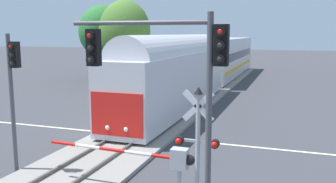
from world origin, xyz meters
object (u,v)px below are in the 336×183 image
object	(u,v)px
crossing_gate_near	(163,158)
crossing_gate_far	(125,89)
oak_behind_train	(125,31)
pine_left_background	(102,32)
crossing_signal_mast	(197,138)
commuter_train	(209,62)
traffic_signal_median	(13,82)
traffic_signal_near_right	(169,73)

from	to	relation	value
crossing_gate_near	crossing_gate_far	distance (m)	15.64
crossing_gate_far	oak_behind_train	distance (m)	13.94
crossing_gate_far	pine_left_background	size ratio (longest dim) A/B	0.64
crossing_gate_near	oak_behind_train	size ratio (longest dim) A/B	0.61
crossing_signal_mast	oak_behind_train	world-z (taller)	oak_behind_train
commuter_train	crossing_signal_mast	size ratio (longest dim) A/B	10.73
crossing_gate_near	pine_left_background	xyz separation A→B (m)	(-18.75, 29.69, 4.38)
commuter_train	crossing_gate_near	bearing A→B (deg)	-80.74
oak_behind_train	commuter_train	bearing A→B (deg)	-6.86
crossing_gate_far	oak_behind_train	bearing A→B (deg)	115.48
commuter_train	crossing_signal_mast	distance (m)	25.64
crossing_gate_near	traffic_signal_median	bearing A→B (deg)	178.37
crossing_signal_mast	oak_behind_train	xyz separation A→B (m)	(-14.98, 26.23, 3.32)
commuter_train	crossing_gate_far	distance (m)	11.57
commuter_train	oak_behind_train	bearing A→B (deg)	173.14
traffic_signal_near_right	pine_left_background	world-z (taller)	pine_left_background
commuter_train	pine_left_background	xyz separation A→B (m)	(-14.78, 5.39, 2.98)
commuter_train	traffic_signal_near_right	distance (m)	27.20
crossing_gate_near	crossing_gate_far	bearing A→B (deg)	120.30
commuter_train	oak_behind_train	world-z (taller)	oak_behind_train
traffic_signal_median	traffic_signal_near_right	world-z (taller)	traffic_signal_near_right
commuter_train	oak_behind_train	xyz separation A→B (m)	(-9.63, 1.16, 2.98)
crossing_signal_mast	crossing_gate_far	bearing A→B (deg)	123.03
crossing_gate_near	crossing_signal_mast	bearing A→B (deg)	-29.09
crossing_gate_near	oak_behind_train	xyz separation A→B (m)	(-13.59, 25.46, 4.37)
crossing_gate_near	oak_behind_train	world-z (taller)	oak_behind_train
traffic_signal_near_right	traffic_signal_median	bearing A→B (deg)	160.68
crossing_signal_mast	traffic_signal_median	world-z (taller)	traffic_signal_median
traffic_signal_median	crossing_gate_far	bearing A→B (deg)	97.05
crossing_gate_far	traffic_signal_median	xyz separation A→B (m)	(1.65, -13.33, 2.31)
crossing_signal_mast	pine_left_background	bearing A→B (deg)	123.47
traffic_signal_near_right	oak_behind_train	world-z (taller)	oak_behind_train
crossing_gate_near	traffic_signal_near_right	bearing A→B (deg)	-66.31
crossing_signal_mast	pine_left_background	size ratio (longest dim) A/B	0.45
crossing_gate_far	traffic_signal_near_right	size ratio (longest dim) A/B	0.94
crossing_gate_near	crossing_signal_mast	size ratio (longest dim) A/B	1.39
crossing_gate_far	traffic_signal_near_right	distance (m)	18.49
pine_left_background	crossing_signal_mast	bearing A→B (deg)	-56.53
traffic_signal_median	oak_behind_train	xyz separation A→B (m)	(-7.35, 25.28, 2.04)
commuter_train	crossing_gate_near	xyz separation A→B (m)	(3.96, -24.30, -1.39)
commuter_train	crossing_gate_near	distance (m)	24.66
crossing_gate_far	pine_left_background	bearing A→B (deg)	123.85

